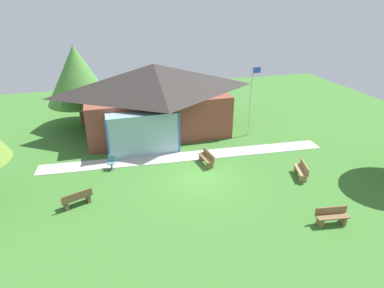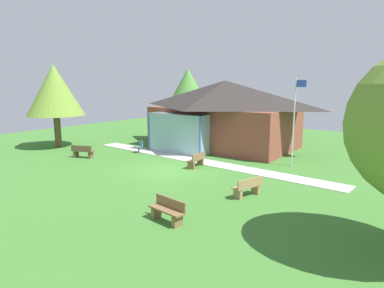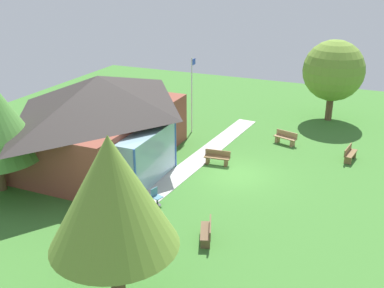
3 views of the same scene
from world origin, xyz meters
name	(u,v)px [view 3 (image 3 of 3)]	position (x,y,z in m)	size (l,w,h in m)	color
ground_plane	(236,174)	(0.00, 0.00, 0.00)	(44.00, 44.00, 0.00)	#3D752D
pavilion	(102,118)	(-1.13, 7.81, 2.64)	(11.09, 8.21, 5.08)	brown
footpath	(190,166)	(0.00, 2.79, 0.01)	(18.41, 1.30, 0.03)	#BCB7B2
flagpole	(192,92)	(5.36, 4.97, 2.88)	(0.64, 0.08, 5.19)	silver
bench_rear_near_path	(217,158)	(0.90, 1.44, 0.40)	(0.60, 1.54, 0.84)	brown
bench_mid_left	(207,232)	(-6.65, -0.91, 0.40)	(1.56, 0.94, 0.84)	brown
bench_front_right	(350,154)	(4.56, -5.59, 0.40)	(1.55, 0.66, 0.84)	brown
bench_mid_right	(286,138)	(5.66, -1.50, 0.40)	(0.86, 1.56, 0.84)	#9E7A51
patio_chair_west	(156,197)	(-4.78, 2.47, 0.42)	(0.55, 0.55, 0.86)	teal
tree_far_east	(334,71)	(11.85, -3.34, 3.70)	(4.40, 4.40, 5.92)	brown
tree_west_hedge	(112,193)	(-11.49, 0.41, 4.33)	(4.25, 4.25, 6.27)	brown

